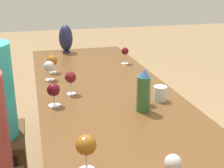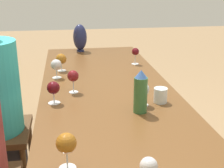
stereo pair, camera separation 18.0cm
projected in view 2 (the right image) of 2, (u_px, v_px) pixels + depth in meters
The scene contains 12 objects.
dining_table at pixel (109, 103), 1.97m from camera, with size 2.61×0.85×0.73m.
water_bottle at pixel (141, 92), 1.64m from camera, with size 0.07×0.07×0.24m.
water_tumbler at pixel (160, 95), 1.79m from camera, with size 0.08×0.08×0.09m.
vase at pixel (80, 37), 2.98m from camera, with size 0.13×0.13×0.26m.
wine_glass_0 at pixel (73, 77), 1.93m from camera, with size 0.07×0.07×0.14m.
wine_glass_1 at pixel (66, 144), 1.15m from camera, with size 0.08×0.08×0.15m.
wine_glass_2 at pixel (61, 59), 2.37m from camera, with size 0.08×0.08×0.14m.
wine_glass_3 at pixel (56, 65), 2.21m from camera, with size 0.08×0.08×0.14m.
wine_glass_4 at pixel (53, 88), 1.76m from camera, with size 0.07×0.07×0.13m.
wine_glass_5 at pixel (143, 90), 1.74m from camera, with size 0.07×0.07×0.13m.
wine_glass_6 at pixel (150, 167), 1.04m from camera, with size 0.06×0.06×0.12m.
wine_glass_7 at pixel (135, 52), 2.55m from camera, with size 0.06×0.06×0.14m.
Camera 2 is at (-1.80, 0.26, 1.42)m, focal length 50.00 mm.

